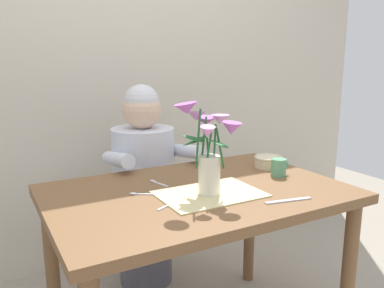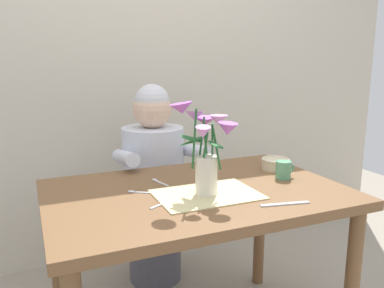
% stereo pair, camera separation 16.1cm
% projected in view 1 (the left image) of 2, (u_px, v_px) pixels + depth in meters
% --- Properties ---
extents(wood_panel_backdrop, '(4.00, 0.10, 2.50)m').
position_uv_depth(wood_panel_backdrop, '(113.00, 62.00, 2.39)').
color(wood_panel_backdrop, beige).
rests_on(wood_panel_backdrop, ground_plane).
extents(dining_table, '(1.20, 0.80, 0.74)m').
position_uv_depth(dining_table, '(197.00, 211.00, 1.62)').
color(dining_table, brown).
rests_on(dining_table, ground_plane).
extents(seated_person, '(0.45, 0.47, 1.14)m').
position_uv_depth(seated_person, '(144.00, 188.00, 2.17)').
color(seated_person, '#4C4C56').
rests_on(seated_person, ground_plane).
extents(striped_placemat, '(0.40, 0.28, 0.00)m').
position_uv_depth(striped_placemat, '(210.00, 194.00, 1.54)').
color(striped_placemat, beige).
rests_on(striped_placemat, dining_table).
extents(flower_vase, '(0.27, 0.27, 0.37)m').
position_uv_depth(flower_vase, '(208.00, 146.00, 1.50)').
color(flower_vase, silver).
rests_on(flower_vase, dining_table).
extents(ceramic_bowl, '(0.14, 0.14, 0.06)m').
position_uv_depth(ceramic_bowl, '(268.00, 161.00, 1.93)').
color(ceramic_bowl, beige).
rests_on(ceramic_bowl, dining_table).
extents(dinner_knife, '(0.19, 0.05, 0.00)m').
position_uv_depth(dinner_knife, '(288.00, 200.00, 1.47)').
color(dinner_knife, silver).
rests_on(dinner_knife, dining_table).
extents(tea_cup, '(0.09, 0.07, 0.08)m').
position_uv_depth(tea_cup, '(279.00, 167.00, 1.78)').
color(tea_cup, '#569970').
rests_on(tea_cup, dining_table).
extents(spoon_0, '(0.11, 0.07, 0.01)m').
position_uv_depth(spoon_0, '(139.00, 194.00, 1.54)').
color(spoon_0, silver).
rests_on(spoon_0, dining_table).
extents(spoon_1, '(0.11, 0.07, 0.01)m').
position_uv_depth(spoon_1, '(171.00, 203.00, 1.44)').
color(spoon_1, silver).
rests_on(spoon_1, dining_table).
extents(spoon_2, '(0.05, 0.12, 0.01)m').
position_uv_depth(spoon_2, '(156.00, 182.00, 1.68)').
color(spoon_2, silver).
rests_on(spoon_2, dining_table).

